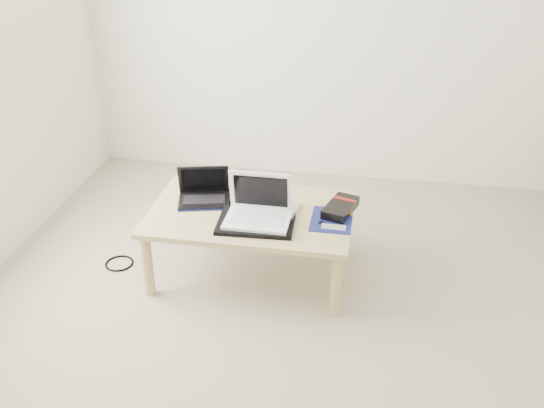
% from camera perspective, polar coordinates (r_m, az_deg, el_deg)
% --- Properties ---
extents(ground, '(4.00, 4.00, 0.00)m').
position_cam_1_polar(ground, '(2.96, 6.02, -14.32)').
color(ground, '#BCAE99').
rests_on(ground, ground).
extents(coffee_table, '(1.10, 0.70, 0.40)m').
position_cam_1_polar(coffee_table, '(3.32, -1.99, -1.39)').
color(coffee_table, tan).
rests_on(coffee_table, ground).
extents(book, '(0.33, 0.30, 0.03)m').
position_cam_1_polar(book, '(3.40, -1.69, 0.62)').
color(book, black).
rests_on(book, coffee_table).
extents(netbook, '(0.32, 0.27, 0.20)m').
position_cam_1_polar(netbook, '(3.40, -6.43, 0.98)').
color(netbook, black).
rests_on(netbook, coffee_table).
extents(tablet, '(0.28, 0.21, 0.01)m').
position_cam_1_polar(tablet, '(3.35, -1.71, 0.01)').
color(tablet, black).
rests_on(tablet, coffee_table).
extents(remote, '(0.07, 0.22, 0.02)m').
position_cam_1_polar(remote, '(3.26, 1.94, -0.78)').
color(remote, '#BDBDC2').
rests_on(remote, coffee_table).
extents(neoprene_sleeve, '(0.41, 0.31, 0.02)m').
position_cam_1_polar(neoprene_sleeve, '(3.17, -1.50, -1.73)').
color(neoprene_sleeve, black).
rests_on(neoprene_sleeve, coffee_table).
extents(white_laptop, '(0.34, 0.24, 0.24)m').
position_cam_1_polar(white_laptop, '(3.16, -1.27, -0.56)').
color(white_laptop, white).
rests_on(white_laptop, neoprene_sleeve).
extents(motherboard, '(0.22, 0.27, 0.01)m').
position_cam_1_polar(motherboard, '(3.22, 5.65, -1.49)').
color(motherboard, '#0C1550').
rests_on(motherboard, coffee_table).
extents(gpu_box, '(0.20, 0.28, 0.06)m').
position_cam_1_polar(gpu_box, '(3.29, 6.45, -0.36)').
color(gpu_box, black).
rests_on(gpu_box, coffee_table).
extents(cable_coil, '(0.14, 0.14, 0.01)m').
position_cam_1_polar(cable_coil, '(3.26, -3.63, -0.90)').
color(cable_coil, black).
rests_on(cable_coil, coffee_table).
extents(floor_cable_coil, '(0.17, 0.17, 0.01)m').
position_cam_1_polar(floor_cable_coil, '(3.67, -14.18, -5.44)').
color(floor_cable_coil, black).
rests_on(floor_cable_coil, ground).
extents(floor_cable_trail, '(0.17, 0.30, 0.01)m').
position_cam_1_polar(floor_cable_trail, '(3.69, -11.94, -5.04)').
color(floor_cable_trail, black).
rests_on(floor_cable_trail, ground).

